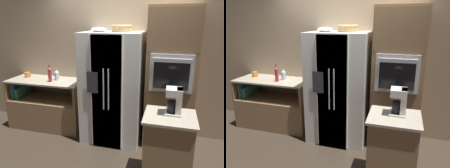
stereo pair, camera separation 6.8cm
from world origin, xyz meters
The scene contains 12 objects.
ground_plane centered at (0.00, 0.00, 0.00)m, with size 20.00×20.00×0.00m, color #382D23.
wall_back centered at (0.00, 0.48, 1.40)m, with size 12.00×0.06×2.80m.
counter_left centered at (-1.33, 0.14, 0.34)m, with size 1.39×0.62×0.92m.
refrigerator centered at (-0.02, 0.07, 0.90)m, with size 0.96×0.79×1.81m.
wall_oven centered at (0.89, 0.15, 1.10)m, with size 0.73×0.67×2.19m.
island_counter centered at (0.92, -0.82, 0.46)m, with size 0.60×0.54×0.91m.
wicker_basket centered at (0.11, 0.10, 1.86)m, with size 0.32×0.32×0.10m.
fruit_bowl centered at (-0.25, 0.08, 1.84)m, with size 0.25×0.25×0.07m.
bottle_tall centered at (-1.17, 0.06, 1.06)m, with size 0.06×0.06×0.31m.
bottle_short centered at (-1.11, 0.19, 1.02)m, with size 0.08×0.08×0.20m.
mug centered at (-1.76, 0.21, 0.97)m, with size 0.13×0.09×0.10m.
coffee_maker centered at (0.96, -0.77, 1.08)m, with size 0.18×0.19×0.32m.
Camera 2 is at (0.95, -3.24, 1.99)m, focal length 35.00 mm.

